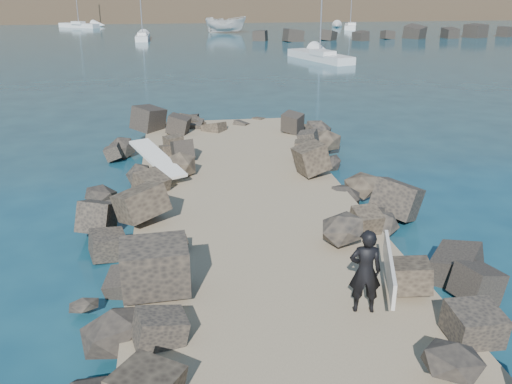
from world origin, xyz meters
TOP-DOWN VIEW (x-y plane):
  - ground at (0.00, 0.00)m, footprint 800.00×800.00m
  - jetty at (0.00, -2.00)m, footprint 6.00×26.00m
  - riprap_left at (-2.90, -1.50)m, footprint 2.60×22.00m
  - riprap_right at (2.90, -1.50)m, footprint 2.60×22.00m
  - breakwater_secondary at (35.00, 55.00)m, footprint 52.00×4.00m
  - surfboard_resting at (-2.45, 3.43)m, footprint 1.83×2.69m
  - boat_imported at (6.14, 67.95)m, footprint 6.25×4.13m
  - surfer_with_board at (1.42, -5.16)m, footprint 1.08×1.93m
  - sailboat_b at (-4.90, 58.59)m, footprint 1.53×6.62m
  - sailboat_d at (25.71, 73.03)m, footprint 3.74×7.40m
  - sailboat_c at (11.27, 35.91)m, footprint 4.27×8.43m
  - sailboat_f at (29.77, 95.47)m, footprint 3.06×5.35m
  - sailboat_e at (-15.56, 81.91)m, footprint 6.63×5.43m

SIDE VIEW (x-z plane):
  - ground at x=0.00m, z-range 0.00..0.00m
  - jetty at x=0.00m, z-range 0.00..0.60m
  - sailboat_c at x=11.27m, z-range -4.58..5.27m
  - sailboat_d at x=25.71m, z-range -4.02..4.71m
  - sailboat_e at x=-15.56m, z-range -3.92..4.61m
  - sailboat_b at x=-4.90m, z-range -3.66..4.35m
  - sailboat_f at x=29.77m, z-range -2.94..3.64m
  - riprap_left at x=-2.90m, z-range 0.00..1.00m
  - riprap_right at x=2.90m, z-range 0.00..1.00m
  - breakwater_secondary at x=35.00m, z-range 0.00..1.20m
  - surfboard_resting at x=-2.45m, z-range 1.00..1.09m
  - boat_imported at x=6.14m, z-range 0.00..2.26m
  - surfer_with_board at x=1.42m, z-range 0.61..2.22m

